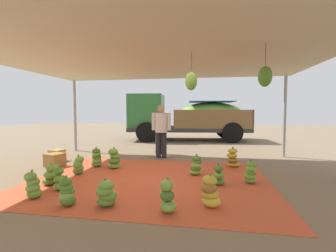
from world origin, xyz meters
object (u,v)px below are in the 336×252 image
at_px(banana_bunch_0, 233,158).
at_px(banana_bunch_12, 52,175).
at_px(banana_bunch_1, 33,186).
at_px(banana_bunch_5, 106,194).
at_px(worker_0, 160,127).
at_px(banana_bunch_8, 196,166).
at_px(worker_1, 161,127).
at_px(banana_bunch_13, 97,158).
at_px(banana_bunch_3, 210,192).
at_px(cargo_truck_main, 186,116).
at_px(banana_bunch_2, 59,180).
at_px(crate_1, 57,155).
at_px(banana_bunch_6, 78,166).
at_px(banana_bunch_9, 250,173).
at_px(banana_bunch_7, 67,192).
at_px(banana_bunch_11, 167,197).
at_px(banana_bunch_4, 219,176).
at_px(banana_bunch_10, 114,159).
at_px(crate_0, 55,160).

bearing_deg(banana_bunch_0, banana_bunch_12, -150.09).
height_order(banana_bunch_0, banana_bunch_1, banana_bunch_0).
distance_m(banana_bunch_5, worker_0, 4.78).
xyz_separation_m(banana_bunch_8, worker_1, (-1.23, 1.91, 0.79)).
distance_m(banana_bunch_5, banana_bunch_13, 2.87).
xyz_separation_m(banana_bunch_3, cargo_truck_main, (-1.18, 8.64, 1.01)).
relative_size(banana_bunch_12, worker_0, 0.28).
relative_size(banana_bunch_2, crate_1, 1.22).
bearing_deg(banana_bunch_6, banana_bunch_9, -0.60).
height_order(banana_bunch_1, banana_bunch_8, banana_bunch_1).
bearing_deg(banana_bunch_5, banana_bunch_7, -172.89).
height_order(banana_bunch_0, banana_bunch_2, banana_bunch_0).
height_order(banana_bunch_3, banana_bunch_5, banana_bunch_3).
xyz_separation_m(banana_bunch_1, banana_bunch_11, (2.42, -0.16, 0.01)).
bearing_deg(banana_bunch_4, banana_bunch_2, -164.76).
xyz_separation_m(banana_bunch_10, worker_1, (0.95, 1.65, 0.75)).
distance_m(banana_bunch_6, crate_0, 1.31).
bearing_deg(banana_bunch_8, crate_0, 176.48).
height_order(banana_bunch_6, crate_1, banana_bunch_6).
bearing_deg(banana_bunch_4, banana_bunch_10, 160.49).
relative_size(banana_bunch_3, banana_bunch_8, 1.05).
bearing_deg(banana_bunch_2, banana_bunch_10, 77.71).
xyz_separation_m(banana_bunch_8, cargo_truck_main, (-0.87, 6.80, 1.03)).
height_order(banana_bunch_4, crate_0, banana_bunch_4).
xyz_separation_m(banana_bunch_5, crate_0, (-2.59, 2.36, -0.03)).
distance_m(banana_bunch_3, worker_0, 4.81).
bearing_deg(banana_bunch_11, worker_1, 102.46).
distance_m(banana_bunch_1, banana_bunch_9, 4.21).
bearing_deg(banana_bunch_5, banana_bunch_1, 175.50).
bearing_deg(banana_bunch_3, banana_bunch_9, 57.68).
xyz_separation_m(banana_bunch_8, banana_bunch_12, (-2.94, -1.25, -0.02)).
height_order(banana_bunch_5, banana_bunch_7, banana_bunch_7).
distance_m(banana_bunch_3, banana_bunch_11, 0.72).
bearing_deg(cargo_truck_main, banana_bunch_1, -102.06).
distance_m(banana_bunch_13, crate_1, 1.68).
xyz_separation_m(banana_bunch_2, worker_0, (1.16, 4.13, 0.75)).
height_order(banana_bunch_0, banana_bunch_8, banana_bunch_0).
distance_m(banana_bunch_7, cargo_truck_main, 9.13).
bearing_deg(banana_bunch_7, banana_bunch_11, 1.08).
relative_size(banana_bunch_9, cargo_truck_main, 0.08).
relative_size(banana_bunch_1, banana_bunch_10, 0.89).
bearing_deg(banana_bunch_8, banana_bunch_1, -143.86).
distance_m(banana_bunch_0, banana_bunch_12, 4.49).
height_order(banana_bunch_5, banana_bunch_8, banana_bunch_8).
relative_size(banana_bunch_5, banana_bunch_10, 0.81).
relative_size(worker_1, crate_0, 4.05).
height_order(banana_bunch_8, worker_0, worker_0).
height_order(banana_bunch_4, banana_bunch_6, banana_bunch_6).
relative_size(banana_bunch_3, crate_1, 1.36).
bearing_deg(crate_0, banana_bunch_7, -51.37).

